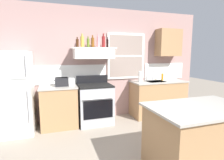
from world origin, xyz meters
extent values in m
cube|color=gray|center=(0.00, 2.23, 1.35)|extent=(5.40, 0.06, 2.70)
cube|color=white|center=(-1.15, 2.19, 1.13)|extent=(2.50, 0.02, 0.44)
cube|color=white|center=(1.80, 2.19, 1.13)|extent=(1.20, 0.02, 0.44)
cube|color=white|center=(0.65, 2.18, 1.55)|extent=(1.00, 0.04, 1.15)
cube|color=gray|center=(0.65, 2.17, 1.55)|extent=(0.90, 0.01, 1.05)
cube|color=white|center=(0.65, 2.16, 1.55)|extent=(0.90, 0.02, 0.04)
cube|color=white|center=(-1.90, 1.84, 0.83)|extent=(0.70, 0.68, 1.66)
cube|color=#333333|center=(-1.90, 1.50, 1.14)|extent=(0.69, 0.00, 0.01)
cylinder|color=#A5A8AD|center=(-1.60, 1.47, 0.63)|extent=(0.02, 0.02, 0.63)
cylinder|color=#A5A8AD|center=(-1.60, 1.47, 1.40)|extent=(0.02, 0.02, 0.36)
cube|color=#9E754C|center=(-1.05, 1.90, 0.44)|extent=(0.76, 0.60, 0.88)
cube|color=#9E998E|center=(-1.05, 1.90, 0.90)|extent=(0.79, 0.63, 0.03)
cube|color=black|center=(-0.97, 1.90, 1.01)|extent=(0.28, 0.20, 0.19)
cube|color=black|center=(-0.97, 1.90, 1.09)|extent=(0.24, 0.16, 0.01)
cube|color=black|center=(-1.12, 1.90, 1.04)|extent=(0.02, 0.03, 0.02)
cube|color=#9EA0A5|center=(-0.25, 1.86, 0.43)|extent=(0.76, 0.64, 0.87)
cube|color=black|center=(-0.25, 1.86, 0.89)|extent=(0.76, 0.64, 0.04)
cube|color=black|center=(-0.25, 2.15, 1.00)|extent=(0.76, 0.06, 0.18)
cube|color=black|center=(-0.25, 1.54, 0.42)|extent=(0.65, 0.01, 0.40)
cylinder|color=silver|center=(-0.25, 1.50, 0.67)|extent=(0.65, 0.03, 0.03)
cube|color=white|center=(-0.25, 1.96, 1.61)|extent=(0.88, 0.48, 0.22)
cube|color=#262628|center=(-0.25, 1.74, 1.53)|extent=(0.75, 0.02, 0.04)
cube|color=white|center=(-0.25, 1.96, 1.73)|extent=(0.96, 0.52, 0.02)
cylinder|color=#381E0F|center=(-0.61, 1.95, 1.84)|extent=(0.06, 0.06, 0.18)
cylinder|color=#381E0F|center=(-0.61, 1.95, 1.95)|extent=(0.03, 0.03, 0.05)
cylinder|color=#B29333|center=(-0.49, 1.99, 1.87)|extent=(0.08, 0.08, 0.25)
cylinder|color=#B29333|center=(-0.49, 1.99, 2.02)|extent=(0.03, 0.03, 0.06)
cylinder|color=#4C601E|center=(-0.37, 1.95, 1.84)|extent=(0.06, 0.06, 0.20)
cylinder|color=#4C601E|center=(-0.37, 1.95, 1.97)|extent=(0.03, 0.03, 0.05)
cylinder|color=brown|center=(-0.26, 1.99, 1.86)|extent=(0.07, 0.07, 0.22)
cylinder|color=brown|center=(-0.26, 1.99, 2.00)|extent=(0.03, 0.03, 0.06)
cylinder|color=#C67F84|center=(-0.13, 1.96, 1.87)|extent=(0.07, 0.07, 0.25)
cylinder|color=#C67F84|center=(-0.13, 1.96, 2.03)|extent=(0.03, 0.03, 0.06)
cylinder|color=maroon|center=(-0.02, 1.94, 1.87)|extent=(0.07, 0.07, 0.26)
cylinder|color=maroon|center=(-0.02, 1.94, 2.03)|extent=(0.03, 0.03, 0.06)
cylinder|color=black|center=(0.10, 2.02, 1.84)|extent=(0.06, 0.06, 0.20)
cylinder|color=black|center=(0.10, 2.02, 1.97)|extent=(0.02, 0.02, 0.05)
cube|color=#9E754C|center=(1.45, 1.90, 0.44)|extent=(1.40, 0.60, 0.88)
cube|color=#9E998E|center=(1.45, 1.90, 0.90)|extent=(1.43, 0.63, 0.03)
cube|color=#B7BABC|center=(1.35, 1.88, 0.90)|extent=(0.48, 0.36, 0.01)
cylinder|color=silver|center=(1.35, 2.02, 1.05)|extent=(0.03, 0.03, 0.28)
cylinder|color=silver|center=(1.35, 1.94, 1.17)|extent=(0.02, 0.16, 0.02)
cylinder|color=white|center=(0.93, 1.90, 1.04)|extent=(0.11, 0.11, 0.27)
cylinder|color=orange|center=(1.63, 2.00, 1.00)|extent=(0.06, 0.06, 0.18)
cube|color=#9E754C|center=(0.73, -0.25, 0.44)|extent=(1.32, 0.82, 0.88)
cube|color=#9E998E|center=(0.73, -0.25, 0.90)|extent=(1.40, 0.90, 0.03)
cube|color=#9E754C|center=(1.80, 2.04, 1.90)|extent=(0.64, 0.32, 0.70)
camera|label=1|loc=(-1.11, -2.05, 1.60)|focal=28.39mm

